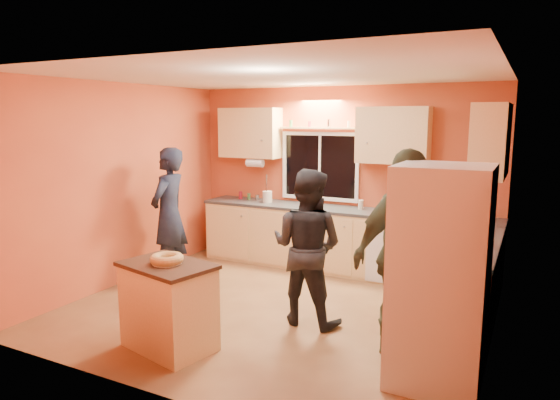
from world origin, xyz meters
The scene contains 14 objects.
ground centered at (0.00, 0.00, 0.00)m, with size 4.50×4.50×0.00m, color brown.
room_shell centered at (0.12, 0.41, 1.62)m, with size 4.54×4.04×2.61m.
back_counter centered at (0.01, 1.70, 0.45)m, with size 4.23×0.62×0.90m.
right_counter centered at (1.95, 0.50, 0.45)m, with size 0.62×1.84×0.90m.
refrigerator centered at (1.89, -0.80, 0.90)m, with size 0.72×0.70×1.80m, color silver.
island centered at (-0.46, -1.31, 0.42)m, with size 0.96×0.76×0.83m.
bundt_pastry centered at (-0.46, -1.31, 0.87)m, with size 0.31×0.31×0.09m, color tan.
person_left centered at (-1.79, 0.35, 0.89)m, with size 0.65×0.42×1.77m, color black.
person_center centered at (0.44, -0.15, 0.82)m, with size 0.80×0.62×1.64m, color black.
person_right centered at (1.50, -0.42, 0.95)m, with size 1.11×0.46×1.90m, color #353B25.
mixing_bowl centered at (1.10, 1.66, 0.94)m, with size 0.36×0.36×0.09m, color black.
utensil_crock centered at (-1.03, 1.69, 0.99)m, with size 0.14×0.14×0.17m, color beige.
potted_plant centered at (1.91, 0.50, 1.05)m, with size 0.27×0.24×0.30m, color gray.
red_box centered at (1.90, 1.21, 0.94)m, with size 0.16×0.12×0.07m, color maroon.
Camera 1 is at (2.49, -4.79, 2.16)m, focal length 32.00 mm.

